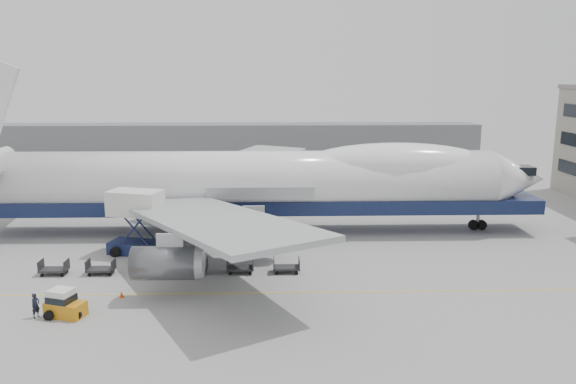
{
  "coord_description": "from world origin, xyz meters",
  "views": [
    {
      "loc": [
        2.29,
        -47.7,
        16.77
      ],
      "look_at": [
        3.74,
        6.0,
        5.65
      ],
      "focal_mm": 35.0,
      "sensor_mm": 36.0,
      "label": 1
    }
  ],
  "objects_px": {
    "baggage_tug": "(64,304)",
    "airliner": "(258,181)",
    "ground_worker": "(36,306)",
    "catering_truck": "(136,218)"
  },
  "relations": [
    {
      "from": "baggage_tug",
      "to": "airliner",
      "type": "bearing_deg",
      "value": 77.38
    },
    {
      "from": "ground_worker",
      "to": "baggage_tug",
      "type": "bearing_deg",
      "value": -54.27
    },
    {
      "from": "catering_truck",
      "to": "baggage_tug",
      "type": "height_order",
      "value": "catering_truck"
    },
    {
      "from": "baggage_tug",
      "to": "catering_truck",
      "type": "bearing_deg",
      "value": 101.3
    },
    {
      "from": "airliner",
      "to": "baggage_tug",
      "type": "height_order",
      "value": "airliner"
    },
    {
      "from": "airliner",
      "to": "baggage_tug",
      "type": "xyz_separation_m",
      "value": [
        -13.27,
        -21.92,
        -4.74
      ]
    },
    {
      "from": "airliner",
      "to": "baggage_tug",
      "type": "relative_size",
      "value": 22.1
    },
    {
      "from": "catering_truck",
      "to": "baggage_tug",
      "type": "xyz_separation_m",
      "value": [
        -1.84,
        -14.43,
        -2.57
      ]
    },
    {
      "from": "catering_truck",
      "to": "ground_worker",
      "type": "distance_m",
      "value": 15.35
    },
    {
      "from": "airliner",
      "to": "ground_worker",
      "type": "relative_size",
      "value": 36.99
    }
  ]
}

